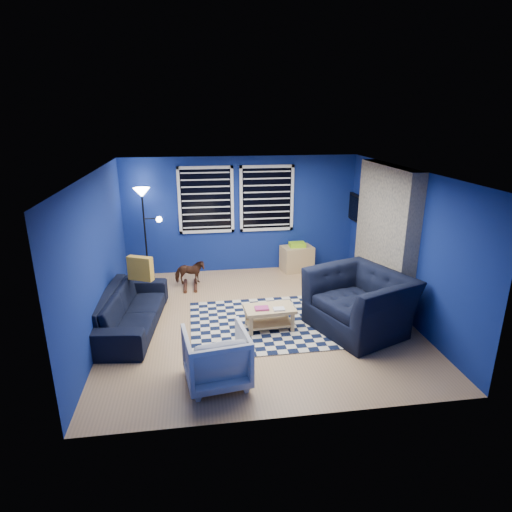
{
  "coord_description": "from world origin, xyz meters",
  "views": [
    {
      "loc": [
        -0.98,
        -6.5,
        3.34
      ],
      "look_at": [
        0.0,
        0.3,
        1.04
      ],
      "focal_mm": 30.0,
      "sensor_mm": 36.0,
      "label": 1
    }
  ],
  "objects_px": {
    "armchair_big": "(359,302)",
    "armchair_bent": "(216,357)",
    "coffee_table": "(269,313)",
    "sofa": "(130,310)",
    "rocking_horse": "(190,272)",
    "cabinet": "(297,258)",
    "tv": "(358,210)",
    "floor_lamp": "(144,205)"
  },
  "relations": [
    {
      "from": "armchair_big",
      "to": "armchair_bent",
      "type": "height_order",
      "value": "armchair_big"
    },
    {
      "from": "armchair_big",
      "to": "coffee_table",
      "type": "xyz_separation_m",
      "value": [
        -1.43,
        0.2,
        -0.2
      ]
    },
    {
      "from": "armchair_bent",
      "to": "armchair_big",
      "type": "bearing_deg",
      "value": -162.47
    },
    {
      "from": "sofa",
      "to": "armchair_big",
      "type": "xyz_separation_m",
      "value": [
        3.65,
        -0.57,
        0.16
      ]
    },
    {
      "from": "rocking_horse",
      "to": "coffee_table",
      "type": "distance_m",
      "value": 2.34
    },
    {
      "from": "coffee_table",
      "to": "cabinet",
      "type": "height_order",
      "value": "cabinet"
    },
    {
      "from": "armchair_big",
      "to": "rocking_horse",
      "type": "distance_m",
      "value": 3.46
    },
    {
      "from": "sofa",
      "to": "armchair_big",
      "type": "relative_size",
      "value": 1.49
    },
    {
      "from": "tv",
      "to": "armchair_big",
      "type": "distance_m",
      "value": 2.87
    },
    {
      "from": "tv",
      "to": "cabinet",
      "type": "relative_size",
      "value": 1.36
    },
    {
      "from": "armchair_bent",
      "to": "floor_lamp",
      "type": "bearing_deg",
      "value": -80.91
    },
    {
      "from": "floor_lamp",
      "to": "tv",
      "type": "bearing_deg",
      "value": -2.49
    },
    {
      "from": "sofa",
      "to": "floor_lamp",
      "type": "bearing_deg",
      "value": 3.72
    },
    {
      "from": "armchair_bent",
      "to": "cabinet",
      "type": "height_order",
      "value": "armchair_bent"
    },
    {
      "from": "armchair_big",
      "to": "coffee_table",
      "type": "distance_m",
      "value": 1.45
    },
    {
      "from": "cabinet",
      "to": "tv",
      "type": "bearing_deg",
      "value": -21.52
    },
    {
      "from": "sofa",
      "to": "rocking_horse",
      "type": "height_order",
      "value": "sofa"
    },
    {
      "from": "sofa",
      "to": "armchair_bent",
      "type": "distance_m",
      "value": 2.14
    },
    {
      "from": "coffee_table",
      "to": "floor_lamp",
      "type": "bearing_deg",
      "value": 129.78
    },
    {
      "from": "rocking_horse",
      "to": "sofa",
      "type": "bearing_deg",
      "value": 148.34
    },
    {
      "from": "coffee_table",
      "to": "tv",
      "type": "bearing_deg",
      "value": 45.51
    },
    {
      "from": "armchair_big",
      "to": "rocking_horse",
      "type": "relative_size",
      "value": 2.47
    },
    {
      "from": "rocking_horse",
      "to": "coffee_table",
      "type": "xyz_separation_m",
      "value": [
        1.27,
        -1.96,
        -0.04
      ]
    },
    {
      "from": "tv",
      "to": "armchair_bent",
      "type": "relative_size",
      "value": 1.23
    },
    {
      "from": "coffee_table",
      "to": "cabinet",
      "type": "xyz_separation_m",
      "value": [
        1.08,
        2.61,
        0.01
      ]
    },
    {
      "from": "tv",
      "to": "coffee_table",
      "type": "relative_size",
      "value": 1.21
    },
    {
      "from": "tv",
      "to": "rocking_horse",
      "type": "bearing_deg",
      "value": -173.57
    },
    {
      "from": "cabinet",
      "to": "rocking_horse",
      "type": "bearing_deg",
      "value": -174.6
    },
    {
      "from": "armchair_big",
      "to": "tv",
      "type": "bearing_deg",
      "value": 138.23
    },
    {
      "from": "armchair_bent",
      "to": "floor_lamp",
      "type": "xyz_separation_m",
      "value": [
        -1.2,
        3.88,
        1.21
      ]
    },
    {
      "from": "armchair_big",
      "to": "coffee_table",
      "type": "relative_size",
      "value": 1.77
    },
    {
      "from": "sofa",
      "to": "cabinet",
      "type": "xyz_separation_m",
      "value": [
        3.3,
        2.24,
        -0.03
      ]
    },
    {
      "from": "sofa",
      "to": "floor_lamp",
      "type": "relative_size",
      "value": 1.13
    },
    {
      "from": "cabinet",
      "to": "armchair_bent",
      "type": "bearing_deg",
      "value": -127.07
    },
    {
      "from": "armchair_bent",
      "to": "tv",
      "type": "bearing_deg",
      "value": -139.45
    },
    {
      "from": "sofa",
      "to": "armchair_big",
      "type": "distance_m",
      "value": 3.7
    },
    {
      "from": "sofa",
      "to": "armchair_big",
      "type": "bearing_deg",
      "value": -92.67
    },
    {
      "from": "armchair_big",
      "to": "floor_lamp",
      "type": "xyz_separation_m",
      "value": [
        -3.55,
        2.76,
        1.11
      ]
    },
    {
      "from": "armchair_bent",
      "to": "floor_lamp",
      "type": "relative_size",
      "value": 0.42
    },
    {
      "from": "sofa",
      "to": "armchair_bent",
      "type": "xyz_separation_m",
      "value": [
        1.3,
        -1.7,
        0.05
      ]
    },
    {
      "from": "floor_lamp",
      "to": "rocking_horse",
      "type": "bearing_deg",
      "value": -35.05
    },
    {
      "from": "armchair_big",
      "to": "coffee_table",
      "type": "height_order",
      "value": "armchair_big"
    }
  ]
}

